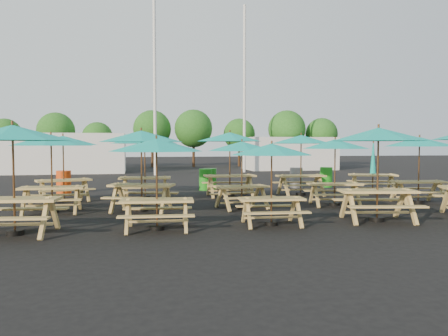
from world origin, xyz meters
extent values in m
plane|color=black|center=(0.00, 0.00, 0.00)|extent=(120.00, 120.00, 0.00)
cube|color=#A8874A|center=(-5.94, -4.54, 0.78)|extent=(1.98, 0.97, 0.06)
cube|color=#A8874A|center=(-6.02, -5.23, 0.48)|extent=(1.92, 0.49, 0.04)
cube|color=#A8874A|center=(-5.85, -3.85, 0.48)|extent=(1.92, 0.49, 0.04)
cylinder|color=black|center=(-5.94, -4.54, 0.05)|extent=(0.38, 0.38, 0.11)
cylinder|color=brown|center=(-5.94, -4.54, 1.22)|extent=(0.05, 0.05, 2.43)
cone|color=#0FA097|center=(-5.94, -4.54, 2.24)|extent=(2.75, 2.75, 0.34)
cube|color=#A8874A|center=(-5.70, -1.41, 0.74)|extent=(1.80, 0.71, 0.06)
cube|color=#A8874A|center=(-5.70, -2.07, 0.45)|extent=(1.80, 0.26, 0.04)
cube|color=#A8874A|center=(-5.70, -0.76, 0.45)|extent=(1.80, 0.26, 0.04)
cylinder|color=black|center=(-5.70, -1.41, 0.05)|extent=(0.36, 0.36, 0.10)
cylinder|color=brown|center=(-5.70, -1.41, 1.15)|extent=(0.04, 0.04, 2.30)
cone|color=#0FA097|center=(-5.70, -1.41, 2.12)|extent=(2.35, 2.35, 0.32)
cube|color=#A8874A|center=(-5.78, 1.26, 0.75)|extent=(1.95, 1.26, 0.06)
cube|color=#A8874A|center=(-5.56, 0.63, 0.45)|extent=(1.80, 0.83, 0.04)
cube|color=#A8874A|center=(-6.00, 1.89, 0.45)|extent=(1.80, 0.83, 0.04)
cylinder|color=black|center=(-5.78, 1.26, 0.05)|extent=(0.36, 0.36, 0.10)
cylinder|color=brown|center=(-5.78, 1.26, 1.16)|extent=(0.04, 0.04, 2.32)
cone|color=#0FA097|center=(-5.78, 1.26, 2.14)|extent=(2.99, 2.99, 0.32)
cube|color=#A8874A|center=(-2.85, -4.60, 0.69)|extent=(1.72, 0.79, 0.06)
cube|color=#A8874A|center=(-2.90, -5.22, 0.42)|extent=(1.69, 0.37, 0.04)
cube|color=#A8874A|center=(-2.80, -3.99, 0.42)|extent=(1.69, 0.37, 0.04)
cylinder|color=black|center=(-2.85, -4.60, 0.05)|extent=(0.34, 0.34, 0.09)
cylinder|color=brown|center=(-2.85, -4.60, 1.07)|extent=(0.04, 0.04, 2.14)
cone|color=#0FA097|center=(-2.85, -4.60, 1.97)|extent=(2.34, 2.34, 0.30)
cube|color=#A8874A|center=(-3.14, -1.60, 0.78)|extent=(2.03, 1.27, 0.06)
cube|color=#A8874A|center=(-3.35, -2.26, 0.47)|extent=(1.89, 0.81, 0.04)
cube|color=#A8874A|center=(-2.94, -0.93, 0.47)|extent=(1.89, 0.81, 0.04)
cylinder|color=black|center=(-3.14, -1.60, 0.05)|extent=(0.38, 0.38, 0.11)
cylinder|color=brown|center=(-3.14, -1.60, 1.21)|extent=(0.05, 0.05, 2.43)
cone|color=#0FA097|center=(-3.14, -1.60, 2.24)|extent=(3.08, 3.08, 0.34)
cube|color=#A8874A|center=(-2.97, 1.53, 0.77)|extent=(1.93, 0.90, 0.06)
cube|color=#A8874A|center=(-3.04, 0.85, 0.47)|extent=(1.88, 0.44, 0.04)
cube|color=#A8874A|center=(-2.91, 2.22, 0.47)|extent=(1.88, 0.44, 0.04)
cylinder|color=black|center=(-2.97, 1.53, 0.05)|extent=(0.37, 0.37, 0.10)
cylinder|color=brown|center=(-2.97, 1.53, 1.19)|extent=(0.05, 0.05, 2.38)
cone|color=#0FA097|center=(-2.97, 1.53, 2.20)|extent=(2.64, 2.64, 0.33)
cube|color=#A8874A|center=(-0.06, -4.57, 0.65)|extent=(1.63, 0.74, 0.05)
cube|color=#A8874A|center=(-0.11, -5.15, 0.40)|extent=(1.60, 0.35, 0.04)
cube|color=#A8874A|center=(-0.02, -3.99, 0.40)|extent=(1.60, 0.35, 0.04)
cylinder|color=black|center=(-0.06, -4.57, 0.04)|extent=(0.32, 0.32, 0.09)
cylinder|color=brown|center=(-0.06, -4.57, 1.02)|extent=(0.04, 0.04, 2.03)
cone|color=#0FA097|center=(-0.06, -4.57, 1.87)|extent=(2.22, 2.22, 0.28)
cube|color=#A8874A|center=(-0.08, -1.64, 0.68)|extent=(1.74, 0.94, 0.05)
cube|color=#A8874A|center=(0.03, -2.23, 0.41)|extent=(1.66, 0.54, 0.04)
cube|color=#A8874A|center=(-0.20, -1.04, 0.41)|extent=(1.66, 0.54, 0.04)
cylinder|color=black|center=(-0.08, -1.64, 0.05)|extent=(0.33, 0.33, 0.09)
cylinder|color=brown|center=(-0.08, -1.64, 1.05)|extent=(0.04, 0.04, 2.11)
cone|color=#0FA097|center=(-0.08, -1.64, 1.94)|extent=(2.51, 2.51, 0.29)
cube|color=#A8874A|center=(0.23, 1.51, 0.80)|extent=(1.95, 0.78, 0.06)
cube|color=#A8874A|center=(0.22, 0.80, 0.49)|extent=(1.95, 0.29, 0.04)
cube|color=#A8874A|center=(0.24, 2.22, 0.49)|extent=(1.95, 0.29, 0.04)
cylinder|color=black|center=(0.23, 1.51, 0.05)|extent=(0.39, 0.39, 0.11)
cylinder|color=brown|center=(0.23, 1.51, 1.24)|extent=(0.05, 0.05, 2.48)
cone|color=#0FA097|center=(0.23, 1.51, 2.29)|extent=(2.55, 2.55, 0.35)
cube|color=#A8874A|center=(2.79, -4.59, 0.79)|extent=(2.02, 1.09, 0.06)
cube|color=#A8874A|center=(2.66, -5.28, 0.48)|extent=(1.93, 0.62, 0.04)
cube|color=#A8874A|center=(2.92, -3.90, 0.48)|extent=(1.93, 0.62, 0.04)
cylinder|color=black|center=(2.79, -4.59, 0.05)|extent=(0.38, 0.38, 0.11)
cylinder|color=brown|center=(2.79, -4.59, 1.22)|extent=(0.05, 0.05, 2.44)
cone|color=#0FA097|center=(2.79, -4.59, 2.25)|extent=(2.90, 2.90, 0.34)
cube|color=#A8874A|center=(3.04, -1.63, 0.70)|extent=(1.79, 0.93, 0.06)
cube|color=#A8874A|center=(2.93, -2.25, 0.43)|extent=(1.72, 0.51, 0.04)
cube|color=#A8874A|center=(3.14, -1.02, 0.43)|extent=(1.72, 0.51, 0.04)
cylinder|color=black|center=(3.04, -1.63, 0.05)|extent=(0.34, 0.34, 0.09)
cylinder|color=brown|center=(3.04, -1.63, 1.09)|extent=(0.04, 0.04, 2.18)
cone|color=#0FA097|center=(3.04, -1.63, 2.01)|extent=(2.54, 2.54, 0.30)
cube|color=#A8874A|center=(3.04, 1.33, 0.77)|extent=(1.87, 0.73, 0.06)
cube|color=#A8874A|center=(3.04, 0.64, 0.47)|extent=(1.87, 0.26, 0.04)
cube|color=#A8874A|center=(3.04, 2.01, 0.47)|extent=(1.87, 0.26, 0.04)
cylinder|color=black|center=(3.04, 1.33, 0.05)|extent=(0.37, 0.37, 0.10)
cylinder|color=brown|center=(3.04, 1.33, 1.19)|extent=(0.05, 0.05, 2.39)
cone|color=#0FA097|center=(3.04, 1.33, 2.20)|extent=(2.42, 2.42, 0.33)
cube|color=#A8874A|center=(6.10, -1.65, 0.73)|extent=(1.84, 0.90, 0.06)
cube|color=#A8874A|center=(6.02, -2.29, 0.44)|extent=(1.79, 0.46, 0.04)
cube|color=#A8874A|center=(6.18, -1.00, 0.44)|extent=(1.79, 0.46, 0.04)
cylinder|color=black|center=(6.10, -1.65, 0.05)|extent=(0.35, 0.35, 0.10)
cylinder|color=brown|center=(6.10, -1.65, 1.13)|extent=(0.04, 0.04, 2.26)
cone|color=#0FA097|center=(6.10, -1.65, 2.09)|extent=(2.56, 2.56, 0.31)
cube|color=#A8874A|center=(6.12, 1.29, 0.76)|extent=(1.98, 1.29, 0.06)
cube|color=#A8874A|center=(5.90, 0.65, 0.46)|extent=(1.83, 0.85, 0.04)
cube|color=#A8874A|center=(6.35, 1.93, 0.46)|extent=(1.83, 0.85, 0.04)
cylinder|color=black|center=(6.12, 1.29, 0.05)|extent=(0.37, 0.37, 0.10)
cylinder|color=brown|center=(6.12, 1.29, 1.18)|extent=(0.05, 0.05, 2.36)
cone|color=#0FA097|center=(6.12, 1.29, 1.59)|extent=(0.23, 0.23, 1.54)
cylinder|color=#E4430D|center=(-6.18, 3.90, 0.47)|extent=(0.58, 0.58, 0.93)
cylinder|color=#1D8B19|center=(-0.29, 4.07, 0.47)|extent=(0.58, 0.58, 0.93)
cylinder|color=#1D8B19|center=(-0.05, 4.38, 0.47)|extent=(0.58, 0.58, 0.93)
cylinder|color=gray|center=(4.01, 4.33, 0.47)|extent=(0.58, 0.58, 0.93)
cylinder|color=#1D8B19|center=(5.50, 4.33, 0.47)|extent=(0.58, 0.58, 0.93)
cylinder|color=silver|center=(-2.00, 14.00, 6.00)|extent=(0.20, 0.20, 12.00)
cylinder|color=silver|center=(4.50, 16.00, 6.00)|extent=(0.20, 0.20, 12.00)
cube|color=silver|center=(-8.00, 18.00, 1.40)|extent=(8.00, 4.00, 2.80)
cube|color=silver|center=(9.00, 19.00, 1.30)|extent=(7.00, 4.00, 2.60)
cylinder|color=#382314|center=(-14.07, 25.25, 0.96)|extent=(0.24, 0.24, 1.92)
sphere|color=#1E5919|center=(-14.07, 25.25, 2.84)|extent=(2.80, 2.80, 2.80)
cylinder|color=#382314|center=(-9.74, 23.90, 1.07)|extent=(0.24, 0.24, 2.14)
sphere|color=#1E5919|center=(-9.74, 23.90, 3.16)|extent=(3.11, 3.11, 3.11)
cylinder|color=#382314|center=(-6.39, 23.65, 0.89)|extent=(0.24, 0.24, 1.78)
sphere|color=#1E5919|center=(-6.39, 23.65, 2.63)|extent=(2.59, 2.59, 2.59)
cylinder|color=#382314|center=(-1.75, 24.72, 1.16)|extent=(0.24, 0.24, 2.31)
sphere|color=#1E5919|center=(-1.75, 24.72, 3.41)|extent=(3.36, 3.36, 3.36)
cylinder|color=#382314|center=(1.90, 24.26, 1.17)|extent=(0.24, 0.24, 2.35)
sphere|color=#1E5919|center=(1.90, 24.26, 3.47)|extent=(3.41, 3.41, 3.41)
cylinder|color=#382314|center=(6.22, 24.67, 1.01)|extent=(0.24, 0.24, 2.02)
sphere|color=#1E5919|center=(6.22, 24.67, 2.98)|extent=(2.94, 2.94, 2.94)
cylinder|color=#382314|center=(10.23, 22.90, 1.16)|extent=(0.24, 0.24, 2.32)
sphere|color=#1E5919|center=(10.23, 22.90, 3.43)|extent=(3.38, 3.38, 3.38)
cylinder|color=#382314|center=(13.63, 22.92, 1.02)|extent=(0.24, 0.24, 2.03)
sphere|color=#1E5919|center=(13.63, 22.92, 3.00)|extent=(2.95, 2.95, 2.95)
camera|label=1|loc=(-3.36, -14.76, 1.97)|focal=35.00mm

